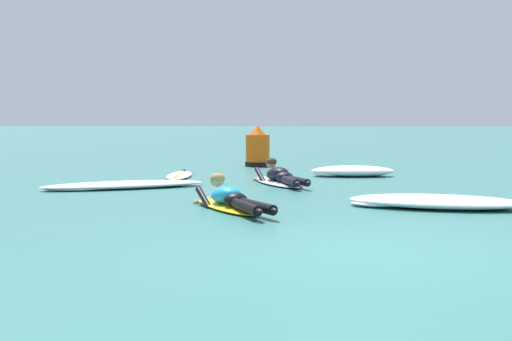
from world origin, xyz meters
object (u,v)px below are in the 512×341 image
drifting_surfboard (180,175)px  channel_marker_buoy (258,150)px  surfer_far (280,178)px  surfer_near (230,200)px

drifting_surfboard → channel_marker_buoy: (1.61, 3.26, 0.39)m
surfer_far → channel_marker_buoy: channel_marker_buoy is taller
surfer_near → drifting_surfboard: bearing=104.5°
surfer_near → drifting_surfboard: surfer_near is taller
surfer_far → channel_marker_buoy: bearing=96.4°
surfer_near → surfer_far: same height
drifting_surfboard → surfer_near: bearing=-75.5°
surfer_near → surfer_far: bearing=79.6°
drifting_surfboard → channel_marker_buoy: channel_marker_buoy is taller
surfer_far → drifting_surfboard: surfer_far is taller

